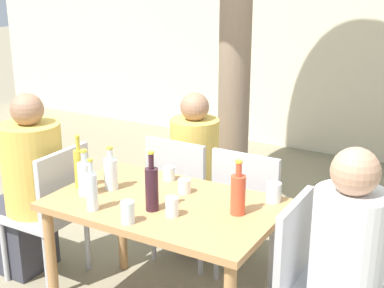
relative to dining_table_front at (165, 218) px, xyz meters
The scene contains 20 objects.
cafe_building_wall 3.57m from the dining_table_front, 90.00° to the left, with size 10.00×0.08×2.80m.
dining_table_front is the anchor object (origin of this frame).
patio_chair_0 0.87m from the dining_table_front, behind, with size 0.44×0.44×0.92m.
patio_chair_1 0.87m from the dining_table_front, ahead, with size 0.44×0.44×0.92m.
patio_chair_2 0.68m from the dining_table_front, 111.86° to the left, with size 0.44×0.44×0.92m.
patio_chair_3 0.68m from the dining_table_front, 68.14° to the left, with size 0.44×0.44×0.92m.
person_seated_0 1.09m from the dining_table_front, behind, with size 0.59×0.39×1.25m.
person_seated_1 1.10m from the dining_table_front, ahead, with size 0.57×0.35×1.23m.
person_seated_2 0.91m from the dining_table_front, 106.19° to the left, with size 0.34×0.57×1.19m.
soda_bottle_0 0.47m from the dining_table_front, ahead, with size 0.08×0.08×0.30m.
water_bottle_1 0.51m from the dining_table_front, 162.46° to the right, with size 0.08×0.08×0.27m.
wine_bottle_2 0.26m from the dining_table_front, 90.76° to the right, with size 0.07×0.07×0.33m.
water_bottle_3 0.44m from the dining_table_front, 134.27° to the right, with size 0.06×0.06×0.29m.
water_bottle_4 0.42m from the dining_table_front, behind, with size 0.08×0.08×0.26m.
oil_cruet_5 0.59m from the dining_table_front, behind, with size 0.06×0.06×0.32m.
drinking_glass_0 0.35m from the dining_table_front, 93.63° to the right, with size 0.07×0.07×0.12m.
drinking_glass_1 0.21m from the dining_table_front, 79.77° to the left, with size 0.07×0.07×0.08m.
drinking_glass_2 0.24m from the dining_table_front, 45.72° to the right, with size 0.07×0.07×0.10m.
drinking_glass_3 0.62m from the dining_table_front, 30.00° to the left, with size 0.08×0.08×0.11m.
drinking_glass_4 0.35m from the dining_table_front, 118.05° to the left, with size 0.07×0.07×0.08m.
Camera 1 is at (1.48, -2.27, 1.95)m, focal length 50.00 mm.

